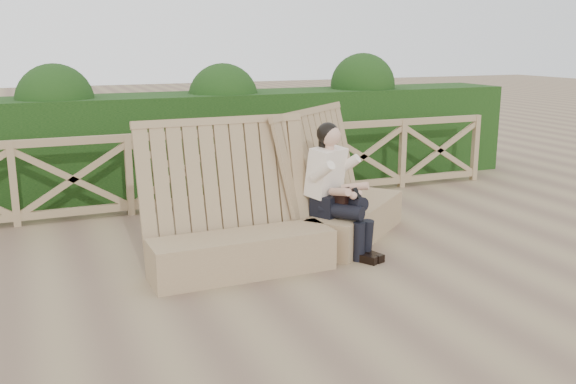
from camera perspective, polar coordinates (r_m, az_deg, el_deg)
name	(u,v)px	position (r m, az deg, el deg)	size (l,w,h in m)	color
ground	(276,300)	(5.92, -1.09, -9.60)	(60.00, 60.00, 0.00)	brown
bench	(299,219)	(7.07, 0.96, -2.42)	(3.45, 1.85, 1.55)	#937454
woman	(335,186)	(7.03, 4.23, 0.56)	(0.67, 0.95, 1.44)	black
guardrail	(181,171)	(8.97, -9.46, 1.89)	(10.10, 0.09, 1.10)	#927C55
hedge	(162,144)	(10.09, -11.12, 4.22)	(12.00, 1.20, 1.50)	black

